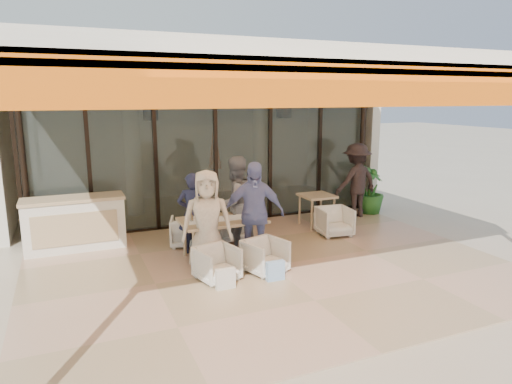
# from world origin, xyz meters

# --- Properties ---
(ground) EXTENTS (70.00, 70.00, 0.00)m
(ground) POSITION_xyz_m (0.00, 0.00, 0.00)
(ground) COLOR #C6B293
(ground) RESTS_ON ground
(terrace_floor) EXTENTS (8.00, 6.00, 0.01)m
(terrace_floor) POSITION_xyz_m (0.00, 0.00, 0.01)
(terrace_floor) COLOR tan
(terrace_floor) RESTS_ON ground
(terrace_structure) EXTENTS (8.00, 6.00, 3.40)m
(terrace_structure) POSITION_xyz_m (0.00, -0.26, 3.25)
(terrace_structure) COLOR silver
(terrace_structure) RESTS_ON ground
(glass_storefront) EXTENTS (8.08, 0.10, 3.20)m
(glass_storefront) POSITION_xyz_m (0.00, 3.00, 1.60)
(glass_storefront) COLOR #9EADA3
(glass_storefront) RESTS_ON ground
(interior_block) EXTENTS (9.05, 3.62, 3.52)m
(interior_block) POSITION_xyz_m (0.01, 5.31, 2.23)
(interior_block) COLOR silver
(interior_block) RESTS_ON ground
(host_counter) EXTENTS (1.85, 0.65, 1.04)m
(host_counter) POSITION_xyz_m (-3.07, 2.30, 0.53)
(host_counter) COLOR silver
(host_counter) RESTS_ON ground
(dining_table) EXTENTS (1.50, 0.90, 0.93)m
(dining_table) POSITION_xyz_m (-0.63, 0.75, 0.69)
(dining_table) COLOR tan
(dining_table) RESTS_ON ground
(chair_far_left) EXTENTS (0.77, 0.74, 0.64)m
(chair_far_left) POSITION_xyz_m (-1.04, 1.70, 0.32)
(chair_far_left) COLOR white
(chair_far_left) RESTS_ON ground
(chair_far_right) EXTENTS (0.80, 0.77, 0.70)m
(chair_far_right) POSITION_xyz_m (-0.20, 1.70, 0.35)
(chair_far_right) COLOR white
(chair_far_right) RESTS_ON ground
(chair_near_left) EXTENTS (0.72, 0.70, 0.62)m
(chair_near_left) POSITION_xyz_m (-1.04, -0.20, 0.31)
(chair_near_left) COLOR white
(chair_near_left) RESTS_ON ground
(chair_near_right) EXTENTS (0.76, 0.74, 0.64)m
(chair_near_right) POSITION_xyz_m (-0.20, -0.20, 0.32)
(chair_near_right) COLOR white
(chair_near_right) RESTS_ON ground
(diner_navy) EXTENTS (0.64, 0.51, 1.55)m
(diner_navy) POSITION_xyz_m (-1.04, 1.20, 0.77)
(diner_navy) COLOR #171D34
(diner_navy) RESTS_ON ground
(diner_grey) EXTENTS (1.02, 0.88, 1.80)m
(diner_grey) POSITION_xyz_m (-0.20, 1.20, 0.90)
(diner_grey) COLOR slate
(diner_grey) RESTS_ON ground
(diner_cream) EXTENTS (0.96, 0.76, 1.72)m
(diner_cream) POSITION_xyz_m (-1.04, 0.30, 0.86)
(diner_cream) COLOR beige
(diner_cream) RESTS_ON ground
(diner_periwinkle) EXTENTS (1.15, 0.75, 1.82)m
(diner_periwinkle) POSITION_xyz_m (-0.20, 0.30, 0.91)
(diner_periwinkle) COLOR #717ABC
(diner_periwinkle) RESTS_ON ground
(tote_bag_cream) EXTENTS (0.30, 0.10, 0.34)m
(tote_bag_cream) POSITION_xyz_m (-1.04, -0.60, 0.17)
(tote_bag_cream) COLOR silver
(tote_bag_cream) RESTS_ON ground
(tote_bag_blue) EXTENTS (0.30, 0.10, 0.34)m
(tote_bag_blue) POSITION_xyz_m (-0.20, -0.60, 0.17)
(tote_bag_blue) COLOR #99BFD8
(tote_bag_blue) RESTS_ON ground
(side_table) EXTENTS (0.70, 0.70, 0.74)m
(side_table) POSITION_xyz_m (2.00, 1.88, 0.64)
(side_table) COLOR tan
(side_table) RESTS_ON ground
(side_chair) EXTENTS (0.73, 0.69, 0.68)m
(side_chair) POSITION_xyz_m (2.00, 1.13, 0.34)
(side_chair) COLOR white
(side_chair) RESTS_ON ground
(standing_woman) EXTENTS (1.24, 0.80, 1.82)m
(standing_woman) POSITION_xyz_m (3.29, 2.23, 0.91)
(standing_woman) COLOR black
(standing_woman) RESTS_ON ground
(potted_palm) EXTENTS (0.96, 0.96, 1.22)m
(potted_palm) POSITION_xyz_m (3.85, 2.39, 0.61)
(potted_palm) COLOR #1E5919
(potted_palm) RESTS_ON ground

